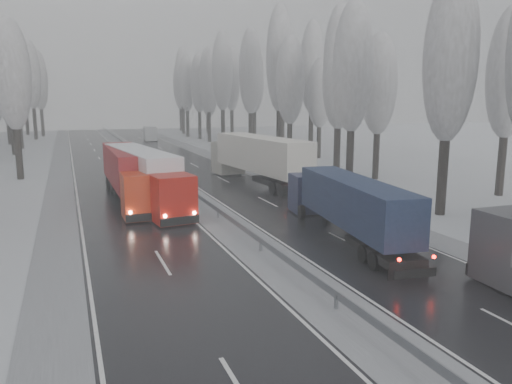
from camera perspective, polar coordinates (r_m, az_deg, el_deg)
ground at (r=17.06m, az=16.16°, el=-17.86°), size 260.00×260.00×0.00m
carriageway_right at (r=45.02m, az=-1.56°, el=0.30°), size 7.50×200.00×0.03m
carriageway_left at (r=42.78m, az=-14.96°, el=-0.59°), size 7.50×200.00×0.03m
median_slush at (r=43.60m, az=-8.09°, el=-0.13°), size 3.00×200.00×0.04m
shoulder_right at (r=46.85m, az=4.16°, el=0.69°), size 2.40×200.00×0.04m
shoulder_left at (r=42.60m, az=-21.59°, el=-1.02°), size 2.40×200.00×0.04m
median_guardrail at (r=43.48m, az=-8.11°, el=0.62°), size 0.12×200.00×0.76m
tree_16 at (r=36.84m, az=21.34°, el=13.98°), size 3.60×3.60×16.53m
tree_17 at (r=46.40m, az=26.98°, el=11.92°), size 3.60×3.60×15.54m
tree_18 at (r=45.68m, az=11.01°, el=13.72°), size 3.60×3.60×16.58m
tree_19 at (r=51.97m, az=13.89°, el=11.78°), size 3.60×3.60×14.57m
tree_20 at (r=54.36m, az=9.50°, el=12.64°), size 3.60×3.60×15.71m
tree_21 at (r=59.03m, az=9.48°, el=14.27°), size 3.60×3.60×18.62m
tree_22 at (r=63.23m, az=3.93°, el=12.53°), size 3.60×3.60×15.86m
tree_23 at (r=69.57m, az=7.31°, el=11.06°), size 3.60×3.60×13.55m
tree_24 at (r=68.70m, az=2.70°, el=14.84°), size 3.60×3.60×20.49m
tree_25 at (r=75.21m, az=6.43°, el=13.90°), size 3.60×3.60×19.44m
tree_26 at (r=78.01m, az=-0.62°, el=13.53°), size 3.60×3.60×18.78m
tree_27 at (r=84.36m, az=3.09°, el=12.78°), size 3.60×3.60×17.62m
tree_28 at (r=87.76m, az=-3.87°, el=13.52°), size 3.60×3.60×19.62m
tree_29 at (r=93.88m, az=-0.18°, el=12.76°), size 3.60×3.60×18.11m
tree_30 at (r=97.12m, az=-5.46°, el=12.54°), size 3.60×3.60×17.86m
tree_31 at (r=102.67m, az=-2.81°, el=12.72°), size 3.60×3.60×18.58m
tree_32 at (r=104.38m, az=-6.54°, el=12.19°), size 3.60×3.60×17.33m
tree_33 at (r=109.01m, az=-5.42°, el=11.13°), size 3.60×3.60×14.33m
tree_34 at (r=111.07m, az=-7.93°, el=12.15°), size 3.60×3.60×17.63m
tree_35 at (r=117.33m, az=-3.90°, el=12.33°), size 3.60×3.60×18.25m
tree_36 at (r=121.01m, az=-8.41°, el=12.78°), size 3.60×3.60×20.23m
tree_37 at (r=126.50m, az=-5.63°, el=11.62°), size 3.60×3.60×16.37m
tree_38 at (r=131.64m, az=-8.68°, el=11.96°), size 3.60×3.60×17.97m
tree_39 at (r=136.13m, az=-7.85°, el=11.45°), size 3.60×3.60×16.19m
tree_62 at (r=55.81m, az=-26.13°, el=11.89°), size 3.60×3.60×16.04m
tree_68 at (r=81.32m, az=-26.46°, el=11.38°), size 3.60×3.60×16.65m
tree_70 at (r=91.35m, az=-25.73°, el=11.40°), size 3.60×3.60×17.09m
tree_72 at (r=100.85m, az=-26.74°, el=10.41°), size 3.60×3.60×15.11m
tree_74 at (r=111.41m, az=-24.30°, el=12.01°), size 3.60×3.60×19.68m
tree_76 at (r=120.71m, az=-23.53°, el=11.54°), size 3.60×3.60×18.55m
tree_77 at (r=124.99m, az=-25.97°, el=10.05°), size 3.60×3.60×14.32m
tree_78 at (r=127.50m, az=-25.04°, el=11.61°), size 3.60×3.60×19.55m
tree_79 at (r=131.64m, az=-26.08°, el=10.78°), size 3.60×3.60×17.07m
truck_blue_box at (r=29.38m, az=10.22°, el=-1.18°), size 4.01×14.27×3.63m
truck_cream_box at (r=47.86m, az=-0.01°, el=4.13°), size 4.63×17.99×4.58m
box_truck_distant at (r=101.49m, az=-12.02°, el=6.57°), size 2.98×7.64×2.78m
truck_red_white at (r=39.09m, az=-12.70°, el=2.09°), size 4.57×16.44×4.18m
truck_red_red at (r=40.77m, az=-14.40°, el=2.31°), size 2.68×16.11×4.12m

